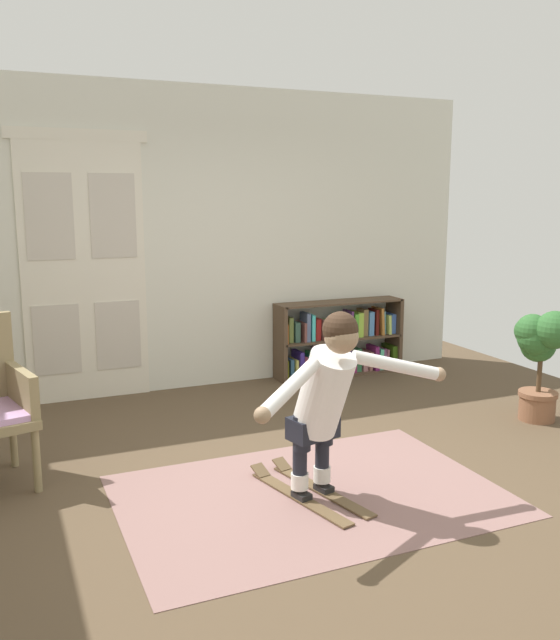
{
  "coord_description": "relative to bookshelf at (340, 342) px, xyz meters",
  "views": [
    {
      "loc": [
        -1.75,
        -3.75,
        1.88
      ],
      "look_at": [
        -0.0,
        0.34,
        1.05
      ],
      "focal_mm": 37.8,
      "sensor_mm": 36.0,
      "label": 1
    }
  ],
  "objects": [
    {
      "name": "ground_plane",
      "position": [
        -1.57,
        -2.39,
        -0.35
      ],
      "size": [
        7.2,
        7.2,
        0.0
      ],
      "primitive_type": "plane",
      "color": "brown"
    },
    {
      "name": "back_wall",
      "position": [
        -1.57,
        0.21,
        1.1
      ],
      "size": [
        6.0,
        0.1,
        2.9
      ],
      "primitive_type": "cube",
      "color": "silver",
      "rests_on": "ground"
    },
    {
      "name": "double_door",
      "position": [
        -2.56,
        0.15,
        0.88
      ],
      "size": [
        1.22,
        0.05,
        2.45
      ],
      "color": "silver",
      "rests_on": "ground"
    },
    {
      "name": "rug",
      "position": [
        -1.57,
        -2.55,
        -0.35
      ],
      "size": [
        2.38,
        1.65,
        0.01
      ],
      "primitive_type": "cube",
      "color": "#8A6560",
      "rests_on": "ground"
    },
    {
      "name": "bookshelf",
      "position": [
        0.0,
        0.0,
        0.0
      ],
      "size": [
        1.39,
        0.3,
        0.79
      ],
      "color": "#4F3C2B",
      "rests_on": "ground"
    },
    {
      "name": "potted_plant",
      "position": [
        0.81,
        -1.97,
        0.28
      ],
      "size": [
        0.38,
        0.52,
        0.96
      ],
      "color": "brown",
      "rests_on": "ground"
    },
    {
      "name": "skis_pair",
      "position": [
        -1.57,
        -2.52,
        -0.33
      ],
      "size": [
        0.48,
        0.99,
        0.07
      ],
      "color": "brown",
      "rests_on": "rug"
    },
    {
      "name": "person_skier",
      "position": [
        -1.54,
        -2.69,
        0.37
      ],
      "size": [
        1.41,
        0.76,
        1.15
      ],
      "color": "white",
      "rests_on": "skis_pair"
    }
  ]
}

